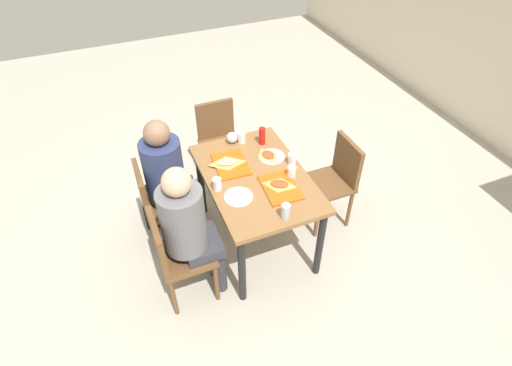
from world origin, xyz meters
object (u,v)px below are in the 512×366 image
(person_in_brown_jacket, at_px, (189,225))
(paper_plate_near_edge, at_px, (238,197))
(foil_bundle, at_px, (232,138))
(chair_near_left, at_px, (157,201))
(condiment_bottle, at_px, (262,136))
(chair_near_right, at_px, (174,253))
(chair_far_side, at_px, (336,176))
(chair_left_end, at_px, (219,137))
(handbag, at_px, (154,206))
(pizza_slice_b, at_px, (279,184))
(main_table, at_px, (256,185))
(plastic_cup_a, at_px, (292,159))
(pizza_slice_c, at_px, (268,155))
(pizza_slice_a, at_px, (227,162))
(soda_can, at_px, (286,211))
(plastic_cup_b, at_px, (217,184))
(tray_red_near, at_px, (231,164))
(tray_red_far, at_px, (280,187))
(plastic_cup_d, at_px, (292,172))
(person_in_red, at_px, (169,175))
(plastic_cup_c, at_px, (242,137))
(paper_plate_center, at_px, (272,156))

(person_in_brown_jacket, relative_size, paper_plate_near_edge, 5.79)
(foil_bundle, bearing_deg, chair_near_left, -74.71)
(condiment_bottle, bearing_deg, chair_near_right, -55.60)
(chair_far_side, relative_size, foil_bundle, 8.63)
(chair_left_end, relative_size, handbag, 2.70)
(chair_near_left, relative_size, person_in_brown_jacket, 0.68)
(pizza_slice_b, height_order, foil_bundle, foil_bundle)
(main_table, bearing_deg, plastic_cup_a, 95.04)
(condiment_bottle, relative_size, foil_bundle, 1.60)
(chair_near_left, relative_size, pizza_slice_c, 4.37)
(condiment_bottle, bearing_deg, pizza_slice_a, -66.96)
(pizza_slice_c, xyz_separation_m, foil_bundle, (-0.31, -0.21, 0.03))
(main_table, distance_m, foil_bundle, 0.53)
(paper_plate_near_edge, relative_size, condiment_bottle, 1.38)
(pizza_slice_b, relative_size, pizza_slice_c, 1.20)
(chair_near_left, relative_size, plastic_cup_a, 8.63)
(soda_can, bearing_deg, chair_far_side, 123.59)
(chair_near_right, distance_m, condiment_bottle, 1.25)
(plastic_cup_a, bearing_deg, chair_far_side, 86.17)
(plastic_cup_b, relative_size, soda_can, 0.82)
(tray_red_near, distance_m, pizza_slice_c, 0.33)
(pizza_slice_c, distance_m, condiment_bottle, 0.21)
(person_in_brown_jacket, bearing_deg, tray_red_far, 96.70)
(chair_near_right, relative_size, plastic_cup_d, 8.63)
(person_in_red, distance_m, plastic_cup_d, 0.99)
(chair_near_right, height_order, pizza_slice_b, chair_near_right)
(pizza_slice_b, relative_size, plastic_cup_d, 2.37)
(chair_near_left, height_order, pizza_slice_c, chair_near_left)
(chair_left_end, relative_size, tray_red_near, 2.40)
(tray_red_near, xyz_separation_m, plastic_cup_a, (0.18, 0.47, 0.04))
(tray_red_far, xyz_separation_m, plastic_cup_c, (-0.68, -0.06, 0.04))
(chair_left_end, xyz_separation_m, foil_bundle, (0.47, -0.02, 0.31))
(handbag, bearing_deg, soda_can, 35.32)
(soda_can, height_order, handbag, soda_can)
(tray_red_near, relative_size, paper_plate_center, 1.64)
(chair_near_left, bearing_deg, plastic_cup_a, 76.54)
(condiment_bottle, xyz_separation_m, foil_bundle, (-0.12, -0.24, -0.03))
(pizza_slice_a, distance_m, plastic_cup_b, 0.30)
(plastic_cup_b, bearing_deg, plastic_cup_a, 95.04)
(person_in_red, xyz_separation_m, paper_plate_near_edge, (0.47, 0.42, 0.02))
(pizza_slice_c, xyz_separation_m, plastic_cup_b, (0.22, -0.53, 0.03))
(main_table, xyz_separation_m, plastic_cup_d, (0.12, 0.26, 0.15))
(chair_near_right, distance_m, person_in_brown_jacket, 0.28)
(paper_plate_center, relative_size, pizza_slice_c, 1.11)
(pizza_slice_c, bearing_deg, plastic_cup_c, -155.05)
(tray_red_near, bearing_deg, plastic_cup_a, 69.44)
(pizza_slice_c, distance_m, plastic_cup_d, 0.32)
(chair_left_end, bearing_deg, soda_can, 0.76)
(chair_near_right, distance_m, chair_far_side, 1.59)
(person_in_brown_jacket, height_order, plastic_cup_a, person_in_brown_jacket)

